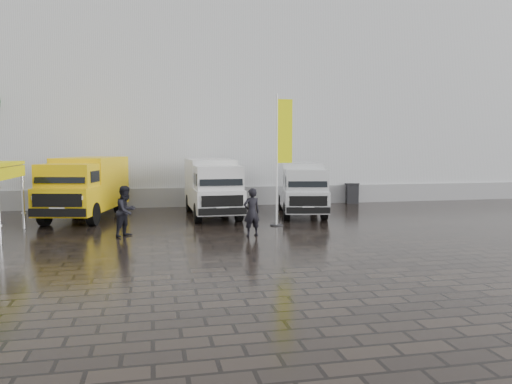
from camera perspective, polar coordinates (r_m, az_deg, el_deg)
ground at (r=19.27m, az=2.31°, el=-4.25°), size 120.00×120.00×0.00m
exhibition_hall at (r=35.18m, az=-0.91°, el=9.85°), size 44.00×16.00×12.00m
hall_plinth at (r=27.34m, az=2.30°, el=-0.37°), size 44.00×0.15×1.00m
van_yellow at (r=23.01m, az=-18.96°, el=0.38°), size 3.49×6.16×2.68m
van_white at (r=22.77m, az=-5.05°, el=0.47°), size 2.09×5.98×2.58m
van_silver at (r=23.28m, az=5.20°, el=0.35°), size 2.87×5.78×2.40m
flagpole at (r=19.89m, az=2.91°, el=4.57°), size 0.88×0.50×5.24m
wheelie_bin at (r=28.35m, az=10.91°, el=-0.14°), size 0.79×0.79×1.13m
person_front at (r=17.67m, az=-0.49°, el=-2.31°), size 0.69×0.53×1.70m
person_tent at (r=18.17m, az=-14.63°, el=-2.13°), size 1.07×1.11×1.79m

